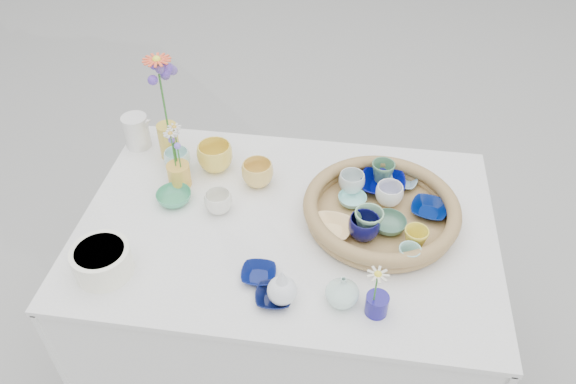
# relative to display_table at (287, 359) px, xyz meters

# --- Properties ---
(ground) EXTENTS (80.00, 80.00, 0.00)m
(ground) POSITION_rel_display_table_xyz_m (0.00, 0.00, 0.00)
(ground) COLOR #9F9F96
(display_table) EXTENTS (1.26, 0.86, 0.77)m
(display_table) POSITION_rel_display_table_xyz_m (0.00, 0.00, 0.00)
(display_table) COLOR white
(display_table) RESTS_ON ground
(wicker_tray) EXTENTS (0.47, 0.47, 0.08)m
(wicker_tray) POSITION_rel_display_table_xyz_m (0.28, 0.05, 0.80)
(wicker_tray) COLOR brown
(wicker_tray) RESTS_ON display_table
(tray_ceramic_0) EXTENTS (0.15, 0.15, 0.03)m
(tray_ceramic_0) POSITION_rel_display_table_xyz_m (0.28, 0.18, 0.80)
(tray_ceramic_0) COLOR #02075F
(tray_ceramic_0) RESTS_ON wicker_tray
(tray_ceramic_1) EXTENTS (0.13, 0.13, 0.03)m
(tray_ceramic_1) POSITION_rel_display_table_xyz_m (0.43, 0.08, 0.80)
(tray_ceramic_1) COLOR #001356
(tray_ceramic_1) RESTS_ON wicker_tray
(tray_ceramic_2) EXTENTS (0.08, 0.08, 0.07)m
(tray_ceramic_2) POSITION_rel_display_table_xyz_m (0.38, -0.06, 0.82)
(tray_ceramic_2) COLOR yellow
(tray_ceramic_2) RESTS_ON wicker_tray
(tray_ceramic_3) EXTENTS (0.13, 0.13, 0.03)m
(tray_ceramic_3) POSITION_rel_display_table_xyz_m (0.30, -0.00, 0.80)
(tray_ceramic_3) COLOR #457059
(tray_ceramic_3) RESTS_ON wicker_tray
(tray_ceramic_4) EXTENTS (0.11, 0.11, 0.08)m
(tray_ceramic_4) POSITION_rel_display_table_xyz_m (0.24, -0.03, 0.82)
(tray_ceramic_4) COLOR #7BB285
(tray_ceramic_4) RESTS_ON wicker_tray
(tray_ceramic_5) EXTENTS (0.11, 0.11, 0.03)m
(tray_ceramic_5) POSITION_rel_display_table_xyz_m (0.19, 0.09, 0.80)
(tray_ceramic_5) COLOR #8DD8CF
(tray_ceramic_5) RESTS_ON wicker_tray
(tray_ceramic_6) EXTENTS (0.10, 0.10, 0.07)m
(tray_ceramic_6) POSITION_rel_display_table_xyz_m (0.18, 0.15, 0.82)
(tray_ceramic_6) COLOR silver
(tray_ceramic_6) RESTS_ON wicker_tray
(tray_ceramic_7) EXTENTS (0.10, 0.10, 0.07)m
(tray_ceramic_7) POSITION_rel_display_table_xyz_m (0.30, 0.11, 0.82)
(tray_ceramic_7) COLOR white
(tray_ceramic_7) RESTS_ON wicker_tray
(tray_ceramic_8) EXTENTS (0.11, 0.11, 0.02)m
(tray_ceramic_8) POSITION_rel_display_table_xyz_m (0.35, 0.21, 0.79)
(tray_ceramic_8) COLOR #8EB5C7
(tray_ceramic_8) RESTS_ON wicker_tray
(tray_ceramic_9) EXTENTS (0.11, 0.11, 0.07)m
(tray_ceramic_9) POSITION_rel_display_table_xyz_m (0.23, -0.04, 0.82)
(tray_ceramic_9) COLOR #0C0C42
(tray_ceramic_9) RESTS_ON wicker_tray
(tray_ceramic_10) EXTENTS (0.13, 0.13, 0.03)m
(tray_ceramic_10) POSITION_rel_display_table_xyz_m (0.14, -0.04, 0.80)
(tray_ceramic_10) COLOR #FFD88D
(tray_ceramic_10) RESTS_ON wicker_tray
(tray_ceramic_11) EXTENTS (0.07, 0.07, 0.06)m
(tray_ceramic_11) POSITION_rel_display_table_xyz_m (0.36, -0.13, 0.81)
(tray_ceramic_11) COLOR #93D5CC
(tray_ceramic_11) RESTS_ON wicker_tray
(tray_ceramic_12) EXTENTS (0.09, 0.09, 0.07)m
(tray_ceramic_12) POSITION_rel_display_table_xyz_m (0.28, 0.22, 0.82)
(tray_ceramic_12) COLOR #487858
(tray_ceramic_12) RESTS_ON wicker_tray
(loose_ceramic_0) EXTENTS (0.15, 0.15, 0.09)m
(loose_ceramic_0) POSITION_rel_display_table_xyz_m (-0.28, 0.22, 0.81)
(loose_ceramic_0) COLOR yellow
(loose_ceramic_0) RESTS_ON display_table
(loose_ceramic_1) EXTENTS (0.11, 0.11, 0.08)m
(loose_ceramic_1) POSITION_rel_display_table_xyz_m (-0.12, 0.17, 0.81)
(loose_ceramic_1) COLOR #E2BA58
(loose_ceramic_1) RESTS_ON display_table
(loose_ceramic_2) EXTENTS (0.14, 0.14, 0.03)m
(loose_ceramic_2) POSITION_rel_display_table_xyz_m (-0.37, 0.04, 0.78)
(loose_ceramic_2) COLOR #3F9B6E
(loose_ceramic_2) RESTS_ON display_table
(loose_ceramic_3) EXTENTS (0.11, 0.11, 0.07)m
(loose_ceramic_3) POSITION_rel_display_table_xyz_m (-0.22, 0.02, 0.80)
(loose_ceramic_3) COLOR white
(loose_ceramic_3) RESTS_ON display_table
(loose_ceramic_4) EXTENTS (0.10, 0.10, 0.02)m
(loose_ceramic_4) POSITION_rel_display_table_xyz_m (-0.05, -0.23, 0.78)
(loose_ceramic_4) COLOR #081352
(loose_ceramic_4) RESTS_ON display_table
(loose_ceramic_5) EXTENTS (0.10, 0.10, 0.07)m
(loose_ceramic_5) POSITION_rel_display_table_xyz_m (-0.40, 0.21, 0.80)
(loose_ceramic_5) COLOR silver
(loose_ceramic_5) RESTS_ON display_table
(loose_ceramic_6) EXTENTS (0.11, 0.11, 0.02)m
(loose_ceramic_6) POSITION_rel_display_table_xyz_m (0.01, -0.30, 0.78)
(loose_ceramic_6) COLOR #091036
(loose_ceramic_6) RESTS_ON display_table
(fluted_bowl) EXTENTS (0.21, 0.21, 0.08)m
(fluted_bowl) POSITION_rel_display_table_xyz_m (-0.47, -0.27, 0.81)
(fluted_bowl) COLOR white
(fluted_bowl) RESTS_ON display_table
(bud_vase_paleblue) EXTENTS (0.09, 0.09, 0.12)m
(bud_vase_paleblue) POSITION_rel_display_table_xyz_m (0.03, -0.29, 0.83)
(bud_vase_paleblue) COLOR silver
(bud_vase_paleblue) RESTS_ON display_table
(bud_vase_seafoam) EXTENTS (0.11, 0.11, 0.09)m
(bud_vase_seafoam) POSITION_rel_display_table_xyz_m (0.19, -0.28, 0.81)
(bud_vase_seafoam) COLOR silver
(bud_vase_seafoam) RESTS_ON display_table
(bud_vase_cobalt) EXTENTS (0.07, 0.07, 0.06)m
(bud_vase_cobalt) POSITION_rel_display_table_xyz_m (0.28, -0.30, 0.80)
(bud_vase_cobalt) COLOR navy
(bud_vase_cobalt) RESTS_ON display_table
(single_daisy) EXTENTS (0.08, 0.08, 0.12)m
(single_daisy) POSITION_rel_display_table_xyz_m (0.27, -0.31, 0.87)
(single_daisy) COLOR beige
(single_daisy) RESTS_ON bud_vase_cobalt
(tall_vase_yellow) EXTENTS (0.07, 0.07, 0.13)m
(tall_vase_yellow) POSITION_rel_display_table_xyz_m (-0.45, 0.27, 0.83)
(tall_vase_yellow) COLOR gold
(tall_vase_yellow) RESTS_ON display_table
(gerbera) EXTENTS (0.11, 0.11, 0.27)m
(gerbera) POSITION_rel_display_table_xyz_m (-0.44, 0.26, 1.02)
(gerbera) COLOR #FF5632
(gerbera) RESTS_ON tall_vase_yellow
(hydrangea) EXTENTS (0.09, 0.09, 0.28)m
(hydrangea) POSITION_rel_display_table_xyz_m (-0.44, 0.26, 0.99)
(hydrangea) COLOR #654DA1
(hydrangea) RESTS_ON tall_vase_yellow
(white_pitcher) EXTENTS (0.15, 0.12, 0.12)m
(white_pitcher) POSITION_rel_display_table_xyz_m (-0.58, 0.31, 0.82)
(white_pitcher) COLOR silver
(white_pitcher) RESTS_ON display_table
(daisy_cup) EXTENTS (0.09, 0.09, 0.08)m
(daisy_cup) POSITION_rel_display_table_xyz_m (-0.37, 0.12, 0.81)
(daisy_cup) COLOR gold
(daisy_cup) RESTS_ON display_table
(daisy_posy) EXTENTS (0.09, 0.09, 0.14)m
(daisy_posy) POSITION_rel_display_table_xyz_m (-0.37, 0.14, 0.91)
(daisy_posy) COLOR silver
(daisy_posy) RESTS_ON daisy_cup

